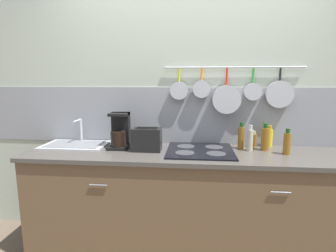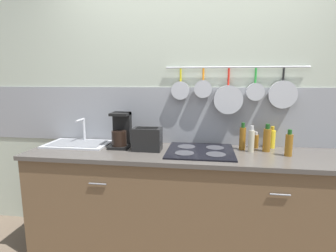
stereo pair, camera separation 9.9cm
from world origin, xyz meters
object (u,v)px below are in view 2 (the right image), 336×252
object	(u,v)px
toaster	(147,139)
coffee_maker	(121,133)
bottle_cooking_wine	(242,138)
bottle_olive_oil	(272,138)
bottle_hot_sauce	(289,144)
bottle_vinegar	(267,139)
bottle_dish_soap	(251,140)
bottle_sesame_oil	(256,141)

from	to	relation	value
toaster	coffee_maker	bearing A→B (deg)	160.97
bottle_cooking_wine	bottle_olive_oil	xyz separation A→B (m)	(0.27, 0.10, -0.02)
bottle_olive_oil	bottle_hot_sauce	world-z (taller)	bottle_hot_sauce
toaster	bottle_cooking_wine	bearing A→B (deg)	10.00
bottle_cooking_wine	bottle_vinegar	bearing A→B (deg)	-10.15
bottle_dish_soap	bottle_olive_oil	size ratio (longest dim) A/B	1.15
bottle_vinegar	bottle_olive_oil	bearing A→B (deg)	61.43
toaster	bottle_dish_soap	size ratio (longest dim) A/B	1.16
coffee_maker	bottle_dish_soap	bearing A→B (deg)	-0.74
bottle_cooking_wine	bottle_sesame_oil	xyz separation A→B (m)	(0.13, 0.08, -0.04)
coffee_maker	bottle_cooking_wine	size ratio (longest dim) A/B	1.32
coffee_maker	bottle_cooking_wine	bearing A→B (deg)	2.81
bottle_dish_soap	bottle_hot_sauce	bearing A→B (deg)	-16.89
bottle_cooking_wine	bottle_dish_soap	world-z (taller)	bottle_cooking_wine
bottle_sesame_oil	bottle_olive_oil	distance (m)	0.14
bottle_cooking_wine	bottle_sesame_oil	world-z (taller)	bottle_cooking_wine
coffee_maker	bottle_sesame_oil	distance (m)	1.21
bottle_vinegar	bottle_hot_sauce	xyz separation A→B (m)	(0.14, -0.12, -0.01)
coffee_maker	bottle_cooking_wine	xyz separation A→B (m)	(1.07, 0.05, -0.03)
bottle_cooking_wine	bottle_vinegar	xyz separation A→B (m)	(0.19, -0.03, -0.00)
bottle_olive_oil	bottle_sesame_oil	bearing A→B (deg)	-171.71
toaster	bottle_hot_sauce	distance (m)	1.15
toaster	bottle_dish_soap	xyz separation A→B (m)	(0.87, 0.08, 0.00)
toaster	bottle_sesame_oil	world-z (taller)	toaster
bottle_dish_soap	toaster	bearing A→B (deg)	-175.06
bottle_hot_sauce	bottle_olive_oil	bearing A→B (deg)	105.72
toaster	bottle_sesame_oil	bearing A→B (deg)	13.28
bottle_sesame_oil	bottle_olive_oil	bearing A→B (deg)	8.29
bottle_cooking_wine	bottle_dish_soap	distance (m)	0.09
bottle_cooking_wine	bottle_sesame_oil	bearing A→B (deg)	31.80
bottle_sesame_oil	bottle_vinegar	size ratio (longest dim) A/B	0.61
bottle_vinegar	bottle_sesame_oil	bearing A→B (deg)	121.33
bottle_dish_soap	bottle_vinegar	distance (m)	0.13
toaster	bottle_olive_oil	size ratio (longest dim) A/B	1.34
bottle_dish_soap	bottle_sesame_oil	distance (m)	0.16
coffee_maker	bottle_olive_oil	xyz separation A→B (m)	(1.34, 0.15, -0.04)
bottle_sesame_oil	bottle_cooking_wine	bearing A→B (deg)	-148.20
bottle_sesame_oil	coffee_maker	bearing A→B (deg)	-173.77
coffee_maker	bottle_dish_soap	world-z (taller)	coffee_maker
bottle_cooking_wine	bottle_hot_sauce	distance (m)	0.37
bottle_sesame_oil	toaster	bearing A→B (deg)	-166.72
coffee_maker	bottle_vinegar	distance (m)	1.27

